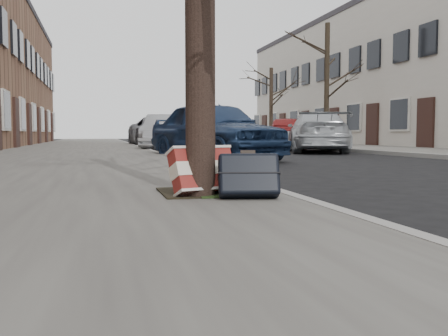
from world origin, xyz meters
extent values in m
cube|color=slate|center=(-3.70, 15.00, 0.06)|extent=(5.00, 70.00, 0.12)
cube|color=gray|center=(7.80, 15.00, 0.06)|extent=(4.00, 70.00, 0.12)
cube|color=black|center=(-2.00, 1.20, 0.13)|extent=(0.85, 0.85, 0.02)
cube|color=maroon|center=(-2.07, 0.98, 0.34)|extent=(0.65, 0.48, 0.45)
cube|color=black|center=(-1.73, 0.68, 0.33)|extent=(0.58, 0.40, 0.41)
imported|color=navy|center=(-0.05, 9.18, 0.77)|extent=(3.23, 4.86, 1.54)
imported|color=#A8AAAF|center=(-0.36, 16.26, 0.72)|extent=(2.54, 4.61, 1.44)
imported|color=#3D3C42|center=(0.02, 22.42, 0.78)|extent=(2.81, 5.69, 1.55)
imported|color=#B0B4B8|center=(4.64, 13.19, 0.70)|extent=(3.37, 5.22, 1.41)
imported|color=maroon|center=(4.96, 17.01, 0.71)|extent=(2.91, 4.48, 1.42)
cylinder|color=black|center=(7.20, 17.69, 2.90)|extent=(0.23, 0.23, 5.56)
cylinder|color=black|center=(7.20, 25.25, 2.37)|extent=(0.23, 0.23, 4.50)
camera|label=1|loc=(-2.99, -3.44, 0.69)|focal=40.00mm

